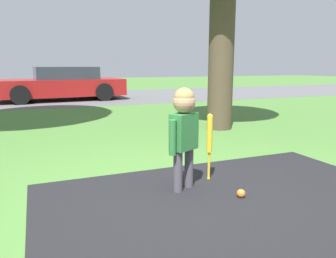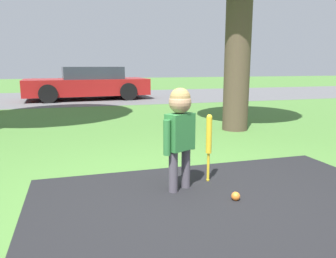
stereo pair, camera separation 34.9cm
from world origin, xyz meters
name	(u,v)px [view 1 (the left image)]	position (x,y,z in m)	size (l,w,h in m)	color
ground_plane	(191,202)	(0.00, 0.00, 0.00)	(60.00, 60.00, 0.00)	#477533
street_strip	(70,98)	(0.00, 10.34, 0.00)	(40.00, 6.00, 0.01)	#59595B
child	(184,125)	(0.06, 0.31, 0.65)	(0.37, 0.26, 1.00)	#4C4751
baseball_bat	(210,137)	(0.43, 0.45, 0.46)	(0.06, 0.06, 0.71)	yellow
sports_ball	(241,193)	(0.47, -0.09, 0.04)	(0.08, 0.08, 0.08)	orange
parked_car	(62,84)	(-0.31, 9.66, 0.56)	(4.36, 2.21, 1.16)	maroon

